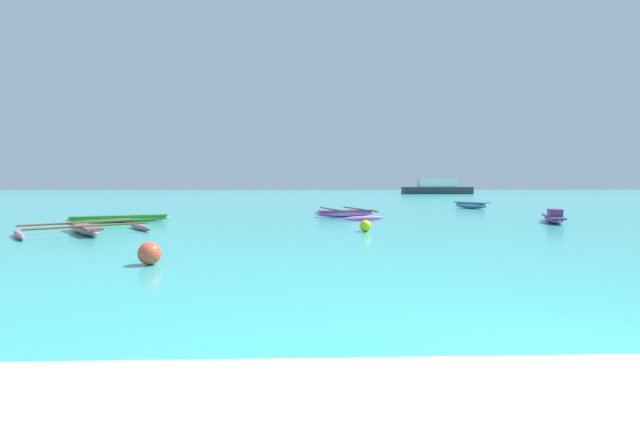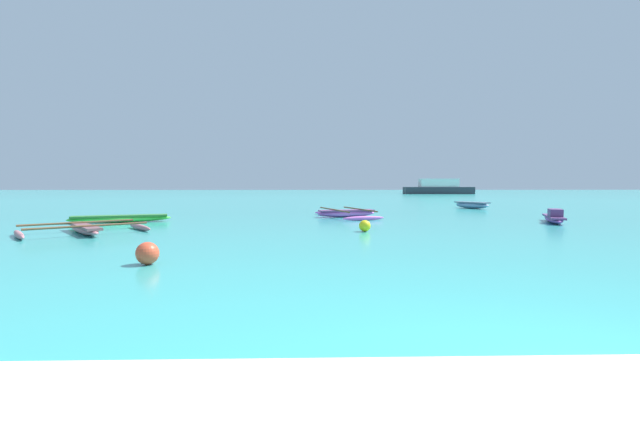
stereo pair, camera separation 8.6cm
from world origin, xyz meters
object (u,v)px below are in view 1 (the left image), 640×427
at_px(moored_boat_4, 346,213).
at_px(moored_boat_3, 471,205).
at_px(distant_ferry, 437,188).
at_px(moored_boat_0, 84,229).
at_px(moored_boat_1, 554,218).
at_px(moored_boat_2, 120,218).
at_px(mooring_buoy_0, 150,253).
at_px(mooring_buoy_1, 365,226).

bearing_deg(moored_boat_4, moored_boat_3, 22.45).
xyz_separation_m(moored_boat_4, distant_ferry, (19.86, 49.94, 0.84)).
height_order(moored_boat_4, distant_ferry, distant_ferry).
bearing_deg(moored_boat_0, distant_ferry, 114.29).
relative_size(moored_boat_1, moored_boat_2, 0.77).
distance_m(moored_boat_1, mooring_buoy_0, 16.46).
relative_size(moored_boat_4, mooring_buoy_0, 10.39).
relative_size(moored_boat_1, distant_ferry, 0.27).
height_order(moored_boat_3, mooring_buoy_1, moored_boat_3).
relative_size(moored_boat_1, moored_boat_4, 0.65).
xyz_separation_m(moored_boat_1, distant_ferry, (11.33, 53.22, 0.82)).
bearing_deg(moored_boat_4, moored_boat_2, 179.47).
bearing_deg(moored_boat_3, distant_ferry, 132.90).
bearing_deg(moored_boat_1, moored_boat_2, 110.63).
relative_size(moored_boat_0, moored_boat_2, 1.06).
relative_size(moored_boat_3, mooring_buoy_1, 6.32).
bearing_deg(moored_boat_0, moored_boat_1, 62.77).
height_order(moored_boat_1, distant_ferry, distant_ferry).
relative_size(moored_boat_0, mooring_buoy_1, 10.72).
xyz_separation_m(mooring_buoy_0, mooring_buoy_1, (5.19, 5.88, -0.03)).
distance_m(moored_boat_4, mooring_buoy_1, 6.55).
height_order(moored_boat_0, moored_boat_4, moored_boat_4).
bearing_deg(distant_ferry, mooring_buoy_1, -109.33).
height_order(moored_boat_3, mooring_buoy_0, mooring_buoy_0).
distance_m(moored_boat_2, mooring_buoy_0, 10.79).
height_order(moored_boat_2, mooring_buoy_0, mooring_buoy_0).
bearing_deg(distant_ferry, moored_boat_2, -119.46).
bearing_deg(moored_boat_1, moored_boat_4, 91.27).
height_order(moored_boat_0, distant_ferry, distant_ferry).
height_order(moored_boat_2, distant_ferry, distant_ferry).
bearing_deg(moored_boat_3, moored_boat_0, -85.50).
bearing_deg(mooring_buoy_0, moored_boat_3, 54.09).
bearing_deg(mooring_buoy_0, moored_boat_1, 33.74).
height_order(moored_boat_1, mooring_buoy_1, moored_boat_1).
bearing_deg(moored_boat_3, moored_boat_2, -95.24).
bearing_deg(moored_boat_1, distant_ferry, 10.31).
bearing_deg(moored_boat_1, moored_boat_3, 19.39).
xyz_separation_m(moored_boat_0, moored_boat_4, (9.30, 6.85, 0.04)).
bearing_deg(moored_boat_2, moored_boat_1, -21.41).
relative_size(moored_boat_1, moored_boat_3, 1.23).
bearing_deg(moored_boat_2, moored_boat_0, -101.51).
bearing_deg(moored_boat_1, mooring_buoy_0, 146.07).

